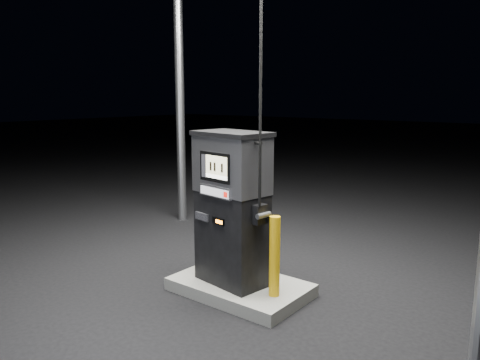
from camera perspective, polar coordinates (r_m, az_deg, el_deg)
The scene contains 5 objects.
ground at distance 5.85m, azimuth 0.00°, elevation -13.59°, with size 80.00×80.00×0.00m, color black.
pump_island at distance 5.82m, azimuth 0.00°, elevation -12.92°, with size 1.60×1.00×0.15m, color #61625D.
fuel_dispenser at distance 5.49m, azimuth -0.99°, elevation -3.28°, with size 1.03×0.66×3.76m.
bollard_left at distance 6.22m, azimuth -4.15°, elevation -5.80°, with size 0.13×0.13×1.00m, color #DBA30C.
bollard_right at distance 5.27m, azimuth 4.24°, elevation -9.28°, with size 0.12×0.12×0.91m, color #DBA30C.
Camera 1 is at (3.32, -4.20, 2.37)m, focal length 35.00 mm.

